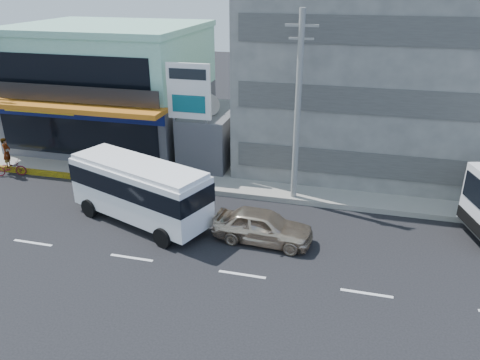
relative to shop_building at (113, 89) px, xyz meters
name	(u,v)px	position (x,y,z in m)	size (l,w,h in m)	color
ground	(132,258)	(8.00, -13.95, -4.00)	(120.00, 120.00, 0.00)	black
sidewalk	(282,182)	(13.00, -4.45, -3.85)	(70.00, 5.00, 0.30)	gray
shop_building	(113,89)	(0.00, 0.00, 0.00)	(12.40, 11.70, 8.00)	#46464B
concrete_building	(381,53)	(18.00, 1.05, 3.00)	(16.00, 12.00, 14.00)	gray
gap_structure	(213,137)	(8.00, -1.95, -2.25)	(3.00, 6.00, 3.50)	#46464B
satellite_dish	(208,113)	(8.00, -2.95, -0.42)	(1.50, 1.50, 0.15)	slate
billboard	(189,98)	(7.50, -4.75, 0.93)	(2.60, 0.18, 6.90)	gray
utility_pole_near	(298,109)	(14.00, -6.55, 1.15)	(1.60, 0.30, 10.00)	#999993
minibus	(139,187)	(7.00, -10.74, -2.12)	(7.87, 4.88, 3.14)	white
sedan	(263,226)	(13.25, -11.10, -3.21)	(1.86, 4.62, 1.57)	beige
motorcycle_rider	(9,164)	(-3.43, -7.37, -3.19)	(2.01, 1.30, 2.44)	#570C16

